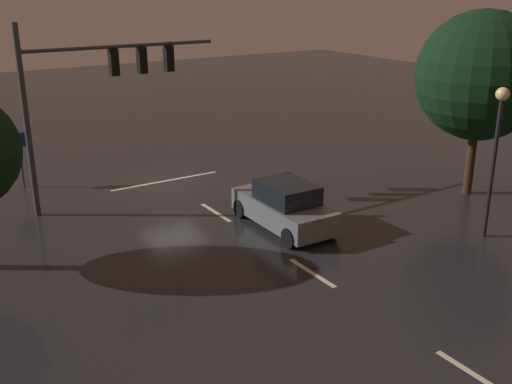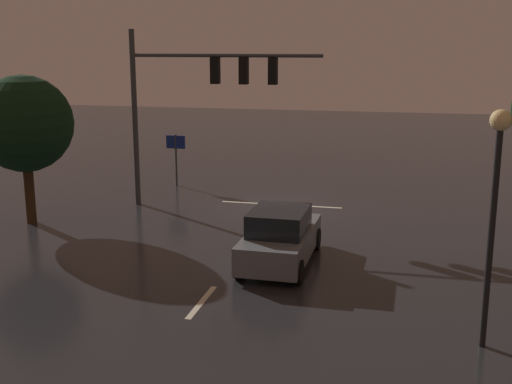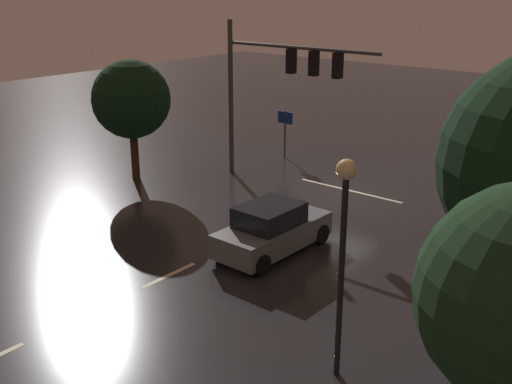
{
  "view_description": "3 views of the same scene",
  "coord_description": "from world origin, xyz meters",
  "px_view_note": "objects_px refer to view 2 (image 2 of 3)",
  "views": [
    {
      "loc": [
        10.3,
        23.03,
        8.33
      ],
      "look_at": [
        0.45,
        7.55,
        1.95
      ],
      "focal_mm": 42.7,
      "sensor_mm": 36.0,
      "label": 1
    },
    {
      "loc": [
        -4.86,
        24.7,
        6.39
      ],
      "look_at": [
        -0.52,
        6.15,
        2.05
      ],
      "focal_mm": 45.32,
      "sensor_mm": 36.0,
      "label": 2
    },
    {
      "loc": [
        -13.01,
        21.48,
        8.58
      ],
      "look_at": [
        0.37,
        5.33,
        1.4
      ],
      "focal_mm": 43.36,
      "sensor_mm": 36.0,
      "label": 3
    }
  ],
  "objects_px": {
    "traffic_signal_assembly": "(198,87)",
    "car_approaching": "(280,238)",
    "street_lamp_left_kerb": "(495,185)",
    "tree_right_near": "(24,124)",
    "route_sign": "(176,149)"
  },
  "relations": [
    {
      "from": "tree_right_near",
      "to": "car_approaching",
      "type": "bearing_deg",
      "value": 166.33
    },
    {
      "from": "traffic_signal_assembly",
      "to": "street_lamp_left_kerb",
      "type": "distance_m",
      "value": 14.29
    },
    {
      "from": "street_lamp_left_kerb",
      "to": "tree_right_near",
      "type": "xyz_separation_m",
      "value": [
        15.15,
        -6.77,
        0.05
      ]
    },
    {
      "from": "traffic_signal_assembly",
      "to": "route_sign",
      "type": "distance_m",
      "value": 5.36
    },
    {
      "from": "traffic_signal_assembly",
      "to": "tree_right_near",
      "type": "xyz_separation_m",
      "value": [
        5.38,
        3.58,
        -1.17
      ]
    },
    {
      "from": "traffic_signal_assembly",
      "to": "street_lamp_left_kerb",
      "type": "bearing_deg",
      "value": 133.32
    },
    {
      "from": "traffic_signal_assembly",
      "to": "car_approaching",
      "type": "xyz_separation_m",
      "value": [
        -4.42,
        5.97,
        -4.01
      ]
    },
    {
      "from": "street_lamp_left_kerb",
      "to": "route_sign",
      "type": "bearing_deg",
      "value": -49.19
    },
    {
      "from": "street_lamp_left_kerb",
      "to": "tree_right_near",
      "type": "distance_m",
      "value": 16.59
    },
    {
      "from": "car_approaching",
      "to": "route_sign",
      "type": "xyz_separation_m",
      "value": [
        6.8,
        -9.67,
        0.94
      ]
    },
    {
      "from": "car_approaching",
      "to": "street_lamp_left_kerb",
      "type": "bearing_deg",
      "value": 140.61
    },
    {
      "from": "car_approaching",
      "to": "street_lamp_left_kerb",
      "type": "relative_size",
      "value": 0.85
    },
    {
      "from": "car_approaching",
      "to": "tree_right_near",
      "type": "distance_m",
      "value": 10.48
    },
    {
      "from": "traffic_signal_assembly",
      "to": "street_lamp_left_kerb",
      "type": "xyz_separation_m",
      "value": [
        -9.77,
        10.36,
        -1.22
      ]
    },
    {
      "from": "car_approaching",
      "to": "route_sign",
      "type": "height_order",
      "value": "route_sign"
    }
  ]
}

